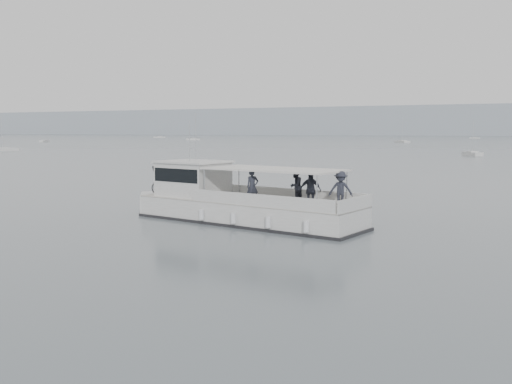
% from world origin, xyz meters
% --- Properties ---
extents(ground, '(1400.00, 1400.00, 0.00)m').
position_xyz_m(ground, '(0.00, 0.00, 0.00)').
color(ground, '#576066').
rests_on(ground, ground).
extents(tour_boat, '(14.03, 5.65, 5.85)m').
position_xyz_m(tour_boat, '(-5.97, 2.98, 0.96)').
color(tour_boat, silver).
rests_on(tour_boat, ground).
extents(moored_fleet, '(430.69, 311.18, 10.06)m').
position_xyz_m(moored_fleet, '(-16.81, 214.85, 0.36)').
color(moored_fleet, silver).
rests_on(moored_fleet, ground).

